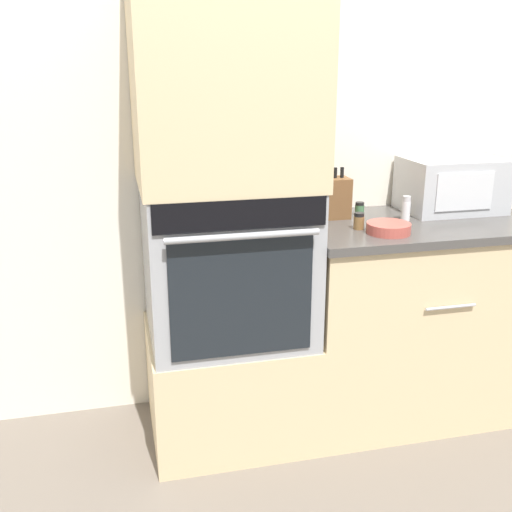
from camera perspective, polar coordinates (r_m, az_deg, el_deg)
ground_plane at (r=2.65m, az=6.34°, el=-18.54°), size 12.00×12.00×0.00m
wall_back at (r=2.75m, az=2.80°, el=11.18°), size 8.00×0.05×2.50m
oven_cabinet_base at (r=2.69m, az=-2.63°, el=-11.80°), size 0.68×0.60×0.48m
wall_oven at (r=2.46m, az=-2.80°, el=-0.44°), size 0.65×0.64×0.64m
oven_cabinet_upper at (r=2.34m, az=-3.11°, el=17.63°), size 0.68×0.60×0.89m
counter_unit at (r=2.85m, az=14.53°, el=-5.62°), size 1.06×0.63×0.92m
microwave at (r=2.91m, az=18.12°, el=6.46°), size 0.44×0.31×0.24m
knife_block at (r=2.67m, az=7.46°, el=5.55°), size 0.13×0.11×0.22m
bowl at (r=2.47m, az=12.51°, el=2.61°), size 0.18×0.18×0.04m
condiment_jar_near at (r=2.68m, az=14.09°, el=4.39°), size 0.04×0.04×0.11m
condiment_jar_mid at (r=2.50m, az=9.77°, el=3.29°), size 0.04×0.04×0.07m
condiment_jar_far at (r=2.74m, az=9.83°, el=4.43°), size 0.04×0.04×0.06m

